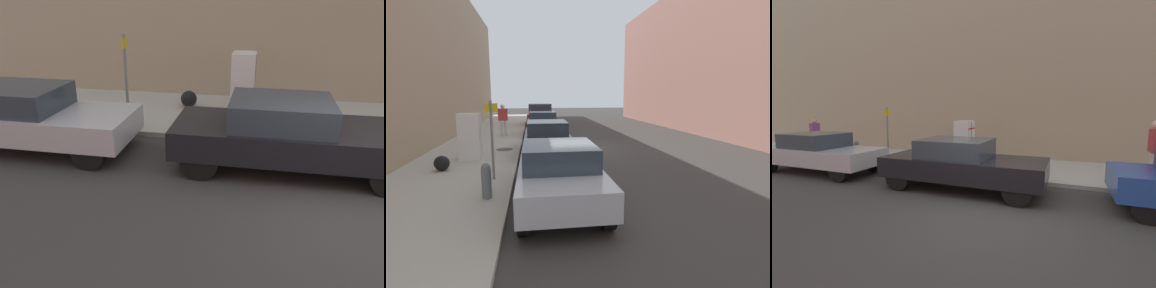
# 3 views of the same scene
# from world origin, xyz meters

# --- Properties ---
(ground_plane) EXTENTS (80.00, 80.00, 0.00)m
(ground_plane) POSITION_xyz_m (0.00, 0.00, 0.00)
(ground_plane) COLOR #383533
(sidewalk_slab) EXTENTS (3.74, 44.00, 0.12)m
(sidewalk_slab) POSITION_xyz_m (-4.46, 0.00, 0.06)
(sidewalk_slab) COLOR #B2ADA0
(sidewalk_slab) RESTS_ON ground
(discarded_refrigerator) EXTENTS (0.75, 0.61, 1.69)m
(discarded_refrigerator) POSITION_xyz_m (-4.29, -2.19, 0.97)
(discarded_refrigerator) COLOR white
(discarded_refrigerator) RESTS_ON sidewalk_slab
(manhole_cover) EXTENTS (0.70, 0.70, 0.02)m
(manhole_cover) POSITION_xyz_m (-3.26, -0.38, 0.13)
(manhole_cover) COLOR #47443F
(manhole_cover) RESTS_ON sidewalk_slab
(street_sign_post) EXTENTS (0.36, 0.07, 2.20)m
(street_sign_post) POSITION_xyz_m (-3.14, -4.98, 1.37)
(street_sign_post) COLOR slate
(street_sign_post) RESTS_ON sidewalk_slab
(fire_hydrant) EXTENTS (0.22, 0.22, 0.83)m
(fire_hydrant) POSITION_xyz_m (-3.10, -6.56, 0.55)
(fire_hydrant) COLOR slate
(fire_hydrant) RESTS_ON sidewalk_slab
(trash_bag) EXTENTS (0.47, 0.47, 0.47)m
(trash_bag) POSITION_xyz_m (-4.87, -3.77, 0.36)
(trash_bag) COLOR black
(trash_bag) RESTS_ON sidewalk_slab
(parked_sedan_silver) EXTENTS (1.80, 4.56, 1.40)m
(parked_sedan_silver) POSITION_xyz_m (-1.45, -6.65, 0.73)
(parked_sedan_silver) COLOR silver
(parked_sedan_silver) RESTS_ON ground
(parked_sedan_dark) EXTENTS (1.78, 4.49, 1.40)m
(parked_sedan_dark) POSITION_xyz_m (-1.45, -1.13, 0.73)
(parked_sedan_dark) COLOR black
(parked_sedan_dark) RESTS_ON ground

